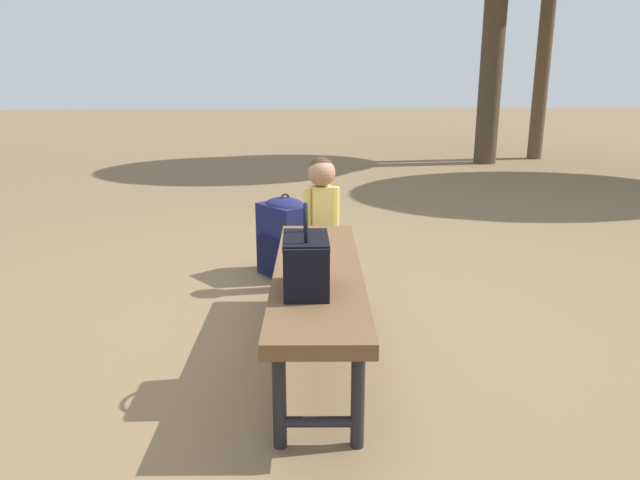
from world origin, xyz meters
The scene contains 5 objects.
ground_plane centered at (0.00, 0.00, 0.00)m, with size 40.00×40.00×0.00m, color brown.
park_bench centered at (-0.34, 0.03, 0.39)m, with size 1.62×0.50×0.45m.
handbag centered at (-0.61, 0.10, 0.58)m, with size 0.33×0.19×0.37m.
child_standing centered at (0.64, -0.05, 0.55)m, with size 0.17×0.22×0.83m.
backpack_large centered at (0.91, 0.17, 0.28)m, with size 0.41×0.39×0.56m.
Camera 1 is at (-2.95, 0.21, 1.32)m, focal length 33.75 mm.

